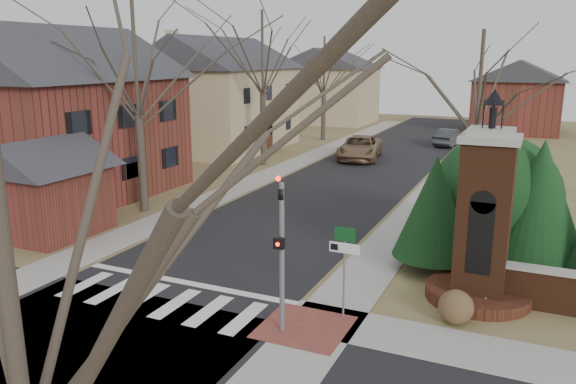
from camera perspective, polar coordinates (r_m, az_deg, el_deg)
The scene contains 27 objects.
ground at distance 17.62m, azimuth -14.53°, elevation -11.62°, with size 120.00×120.00×0.00m, color brown.
main_street at distance 36.53m, azimuth 7.38°, elevation 1.90°, with size 8.00×70.00×0.01m, color black.
cross_street at distance 15.68m, azimuth -21.59°, elevation -15.50°, with size 120.00×8.00×0.01m, color black.
crosswalk_zone at distance 18.19m, azimuth -12.94°, elevation -10.67°, with size 8.00×2.20×0.02m, color silver.
stop_bar at distance 19.29m, azimuth -10.24°, elevation -9.07°, with size 8.00×0.35×0.02m, color silver.
sidewalk_right_main at distance 35.42m, azimuth 15.44°, elevation 1.15°, with size 2.00×60.00×0.02m, color gray.
sidewalk_left at distance 38.31m, azimuth -0.08°, elevation 2.57°, with size 2.00×60.00×0.02m, color gray.
curb_apron at distance 16.14m, azimuth 1.67°, elevation -13.57°, with size 2.40×2.40×0.02m, color brown.
traffic_signal_pole at distance 14.95m, azimuth -0.67°, elevation -5.10°, with size 0.28×0.41×4.50m.
sign_post at distance 15.96m, azimuth 5.73°, elevation -6.36°, with size 0.90×0.07×2.75m.
brick_gate_monument at distance 18.08m, azimuth 19.17°, elevation -3.93°, with size 3.20×3.20×6.47m.
house_brick_left at distance 32.32m, azimuth -22.20°, elevation 7.83°, with size 9.80×11.80×9.42m.
house_stucco_left at distance 45.98m, azimuth -7.09°, elevation 10.10°, with size 9.80×12.80×9.28m.
garage_left at distance 25.69m, azimuth -23.54°, elevation 0.94°, with size 4.80×4.80×4.29m.
house_distant_left at distance 64.32m, azimuth 3.99°, elevation 10.86°, with size 10.80×8.80×8.53m.
house_distant_right at distance 60.42m, azimuth 22.30°, elevation 9.14°, with size 8.80×8.80×7.30m.
evergreen_near at distance 20.17m, azimuth 14.67°, elevation -1.43°, with size 2.80×2.80×4.10m.
evergreen_mid at distance 21.02m, azimuth 24.17°, elevation -0.74°, with size 3.40×3.40×4.70m.
evergreen_mass at distance 22.37m, azimuth 20.33°, elevation -0.10°, with size 4.80×4.80×4.80m, color #113315.
bare_tree_0 at distance 27.39m, azimuth -15.32°, elevation 13.84°, with size 8.05×8.05×11.15m.
bare_tree_1 at distance 38.37m, azimuth -2.62°, elevation 14.62°, with size 8.40×8.40×11.64m.
bare_tree_2 at distance 50.49m, azimuth 3.70°, elevation 13.25°, with size 7.35×7.35×10.19m.
bare_tree_3 at distance 28.41m, azimuth 19.01°, elevation 11.53°, with size 7.00×7.00×9.70m.
pickup_truck at distance 41.55m, azimuth 7.32°, elevation 4.49°, with size 2.77×6.01×1.67m, color #816346.
distant_car at distance 49.32m, azimuth 16.05°, elevation 5.38°, with size 1.52×4.35×1.43m, color #35383D.
dry_shrub_left at distance 16.84m, azimuth 16.68°, elevation -11.14°, with size 0.99×0.99×0.99m, color brown.
dry_shrub_right at distance 18.31m, azimuth 19.55°, elevation -9.79°, with size 0.71×0.71×0.71m, color brown.
Camera 1 is at (10.26, -12.27, 7.41)m, focal length 35.00 mm.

